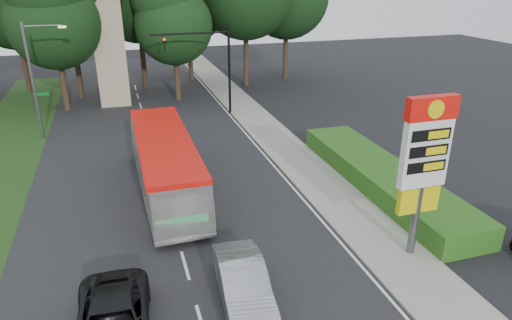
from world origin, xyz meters
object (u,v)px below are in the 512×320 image
object	(u,v)px
sedan_silver	(243,284)
traffic_signal_mast	(213,58)
gas_station_pylon	(425,157)
transit_bus	(166,166)
streetlight_signs	(35,76)
monument	(109,45)

from	to	relation	value
sedan_silver	traffic_signal_mast	bearing A→B (deg)	84.28
gas_station_pylon	transit_bus	size ratio (longest dim) A/B	0.61
traffic_signal_mast	streetlight_signs	xyz separation A→B (m)	(-12.67, -1.99, -0.23)
transit_bus	sedan_silver	size ratio (longest dim) A/B	2.41
traffic_signal_mast	transit_bus	distance (m)	14.65
streetlight_signs	monument	bearing A→B (deg)	58.03
monument	transit_bus	xyz separation A→B (m)	(2.16, -19.21, -3.53)
streetlight_signs	transit_bus	xyz separation A→B (m)	(7.14, -11.22, -2.87)
traffic_signal_mast	monument	distance (m)	9.76
monument	transit_bus	size ratio (longest dim) A/B	0.89
traffic_signal_mast	sedan_silver	xyz separation A→B (m)	(-4.01, -22.76, -3.90)
streetlight_signs	sedan_silver	xyz separation A→B (m)	(8.66, -20.77, -3.67)
gas_station_pylon	traffic_signal_mast	distance (m)	22.29
sedan_silver	streetlight_signs	bearing A→B (deg)	116.90
gas_station_pylon	monument	size ratio (longest dim) A/B	0.68
streetlight_signs	monument	distance (m)	9.44
gas_station_pylon	streetlight_signs	world-z (taller)	streetlight_signs
gas_station_pylon	transit_bus	bearing A→B (deg)	135.80
gas_station_pylon	transit_bus	world-z (taller)	gas_station_pylon
traffic_signal_mast	sedan_silver	bearing A→B (deg)	-99.99
streetlight_signs	transit_bus	world-z (taller)	streetlight_signs
traffic_signal_mast	monument	bearing A→B (deg)	142.00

